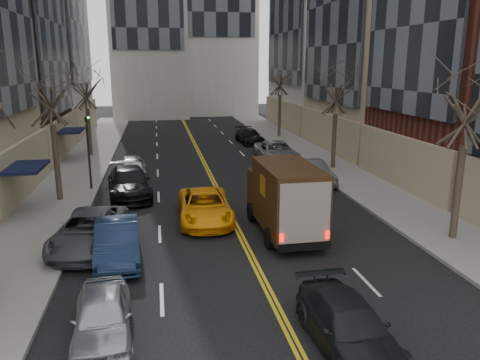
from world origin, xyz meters
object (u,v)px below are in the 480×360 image
(ups_truck, at_px, (285,199))
(observer_sedan, at_px, (349,326))
(pedestrian, at_px, (298,220))
(taxi, at_px, (205,206))

(ups_truck, relative_size, observer_sedan, 1.29)
(pedestrian, bearing_deg, ups_truck, 11.24)
(observer_sedan, relative_size, pedestrian, 2.56)
(pedestrian, bearing_deg, taxi, 37.41)
(observer_sedan, bearing_deg, pedestrian, 81.05)
(observer_sedan, xyz_separation_m, pedestrian, (1.00, 7.80, 0.23))
(taxi, height_order, pedestrian, pedestrian)
(ups_truck, distance_m, taxi, 4.10)
(observer_sedan, bearing_deg, ups_truck, 84.19)
(ups_truck, bearing_deg, pedestrian, -67.79)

